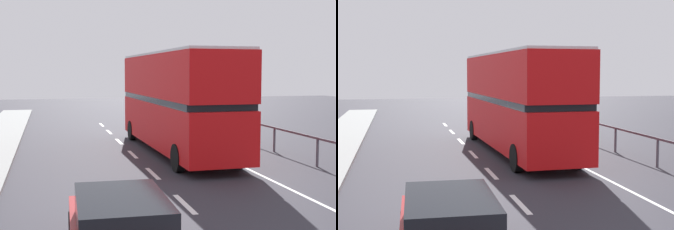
# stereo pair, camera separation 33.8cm
# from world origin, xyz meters

# --- Properties ---
(lane_paint_markings) EXTENTS (3.67, 46.00, 0.01)m
(lane_paint_markings) POSITION_xyz_m (2.16, 8.24, 0.00)
(lane_paint_markings) COLOR silver
(lane_paint_markings) RESTS_ON ground
(double_decker_bus_red) EXTENTS (2.76, 11.48, 4.35)m
(double_decker_bus_red) POSITION_xyz_m (1.97, 15.24, 2.33)
(double_decker_bus_red) COLOR red
(double_decker_bus_red) RESTS_ON ground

